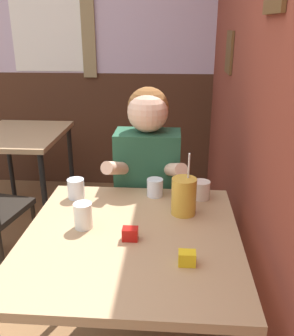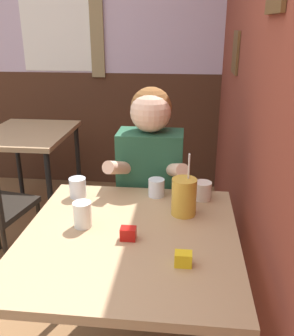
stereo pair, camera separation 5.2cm
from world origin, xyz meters
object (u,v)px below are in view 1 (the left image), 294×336
main_table (131,250)px  background_table (21,144)px  cocktail_pitcher (184,196)px  person_seated (148,194)px

main_table → background_table: size_ratio=1.14×
cocktail_pitcher → background_table: bearing=135.1°
main_table → background_table: same height
background_table → cocktail_pitcher: bearing=-44.9°
person_seated → cocktail_pitcher: bearing=-64.4°
main_table → background_table: bearing=125.7°
main_table → person_seated: person_seated is taller
background_table → cocktail_pitcher: 1.75m
main_table → background_table: 1.75m
main_table → person_seated: size_ratio=0.74×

